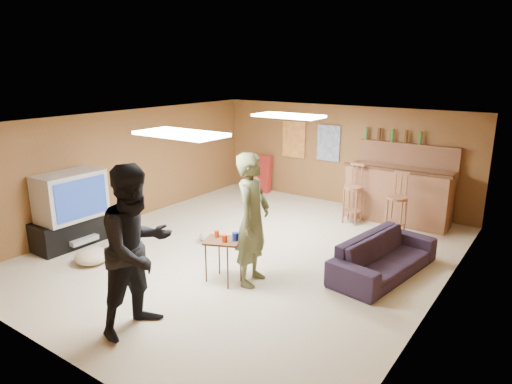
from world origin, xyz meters
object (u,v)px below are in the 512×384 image
Objects in this scene: tv_body at (71,196)px; person_black at (137,249)px; bar_counter at (398,195)px; tray_table at (223,261)px; person_olive at (252,220)px; sofa at (384,256)px.

tv_body is 3.14m from person_black.
bar_counter is at bearing 47.00° from tv_body.
bar_counter is 3.10× the size of tray_table.
person_olive is 0.75m from tray_table.
tv_body reaches higher than sofa.
sofa is 3.06× the size of tray_table.
bar_counter is (4.15, 4.45, -0.35)m from tv_body.
tray_table is (-1.16, -4.05, -0.23)m from bar_counter.
sofa is (0.64, -2.48, -0.26)m from bar_counter.
tv_body is 3.07m from tray_table.
bar_counter is 2.57m from sofa.
bar_counter is 3.92m from person_olive.
tray_table is at bearing 7.69° from tv_body.
sofa is at bearing 22.40° from tv_body.
person_black is 1.64m from tray_table.
bar_counter is at bearing 73.94° from tray_table.
person_olive is 0.96× the size of sofa.
bar_counter is at bearing -24.39° from person_olive.
tv_body is 0.58× the size of person_olive.
person_black is at bearing -20.26° from tv_body.
tray_table is at bearing 112.05° from person_olive.
person_olive reaches higher than bar_counter.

